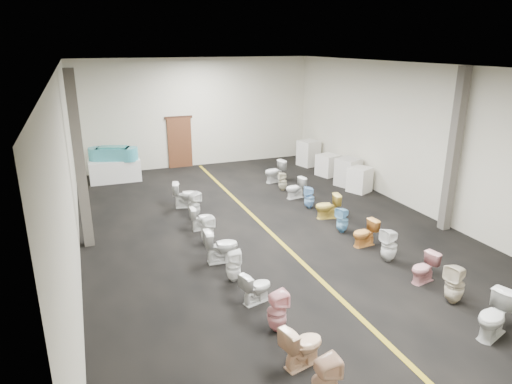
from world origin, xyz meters
The scene contains 37 objects.
floor centered at (0.00, 0.00, 0.00)m, with size 16.00×16.00×0.00m, color black.
ceiling centered at (0.00, 0.00, 4.50)m, with size 16.00×16.00×0.00m, color black.
wall_back centered at (0.00, 8.00, 2.25)m, with size 10.00×10.00×0.00m, color beige.
wall_left centered at (-5.00, 0.00, 2.25)m, with size 16.00×16.00×0.00m, color beige.
wall_right centered at (5.00, 0.00, 2.25)m, with size 16.00×16.00×0.00m, color beige.
aisle_stripe centered at (0.00, 0.00, 0.00)m, with size 0.12×15.60×0.01m, color olive.
back_door centered at (-0.80, 7.94, 1.05)m, with size 1.00×0.10×2.10m, color #562D19.
door_frame centered at (-0.80, 7.95, 2.12)m, with size 1.15×0.08×0.10m, color #331C11.
column_left centered at (-4.75, 1.00, 2.25)m, with size 0.25×0.25×4.50m, color #59544C.
column_right centered at (4.75, -1.50, 2.25)m, with size 0.25×0.25×4.50m, color #59544C.
display_table centered at (-3.59, 6.81, 0.42)m, with size 1.87×0.93×0.83m, color white.
bathtub centered at (-3.59, 6.81, 1.07)m, with size 1.79×1.07×0.55m.
appliance_crate_a centered at (4.40, 2.28, 0.44)m, with size 0.69×0.69×0.88m, color white.
appliance_crate_b centered at (4.40, 3.05, 0.51)m, with size 0.75×0.75×1.03m, color beige.
appliance_crate_c centered at (4.40, 4.52, 0.42)m, with size 0.74×0.74×0.84m, color white.
appliance_crate_d centered at (4.40, 6.20, 0.54)m, with size 0.76×0.76×1.08m, color silver.
toilet_left_1 centered at (-1.78, -6.19, 0.42)m, with size 0.38×0.39×0.84m, color #D4A685.
toilet_left_2 centered at (-1.66, -5.25, 0.38)m, with size 0.42×0.74×0.75m, color beige.
toilet_left_3 centered at (-1.67, -4.24, 0.40)m, with size 0.36×0.37×0.80m, color #ECA5AB.
toilet_left_4 centered at (-1.67, -3.20, 0.34)m, with size 0.38×0.66×0.68m, color silver.
toilet_left_5 centered at (-1.82, -2.20, 0.37)m, with size 0.33×0.34×0.73m, color white.
toilet_left_6 centered at (-1.80, -1.19, 0.41)m, with size 0.46×0.81×0.83m, color silver.
toilet_left_7 centered at (-1.83, -0.08, 0.38)m, with size 0.34×0.35×0.76m, color white.
toilet_left_8 centered at (-1.72, 0.92, 0.33)m, with size 0.37×0.66×0.67m, color white.
toilet_left_9 centered at (-1.70, 1.91, 0.40)m, with size 0.36×0.36×0.79m, color silver.
toilet_left_10 centered at (-1.72, 2.93, 0.41)m, with size 0.46×0.81×0.83m, color white.
toilet_right_1 centered at (1.89, -5.81, 0.41)m, with size 0.46×0.81×0.83m, color silver.
toilet_right_2 centered at (2.06, -4.67, 0.43)m, with size 0.38×0.39×0.85m, color beige.
toilet_right_3 centered at (2.08, -3.77, 0.33)m, with size 0.37×0.65×0.67m, color pink.
toilet_right_4 centered at (1.98, -2.64, 0.42)m, with size 0.38×0.38×0.84m, color white.
toilet_right_5 centered at (1.95, -1.68, 0.35)m, with size 0.39×0.68×0.70m, color gold.
toilet_right_6 centered at (1.88, -0.70, 0.36)m, with size 0.33×0.34×0.73m, color #79B8E1.
toilet_right_7 centered at (2.03, 0.41, 0.38)m, with size 0.42×0.74×0.75m, color #E2C14E.
toilet_right_8 centered at (1.93, 1.38, 0.36)m, with size 0.32×0.33×0.72m, color #87BEF4.
toilet_right_9 centered at (1.96, 2.46, 0.35)m, with size 0.40×0.69×0.71m, color white.
toilet_right_10 centered at (1.90, 3.38, 0.34)m, with size 0.31×0.31×0.68m, color beige.
toilet_right_11 centered at (2.05, 4.44, 0.41)m, with size 0.46×0.81×0.82m, color silver.
Camera 1 is at (-4.63, -10.83, 5.06)m, focal length 32.00 mm.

